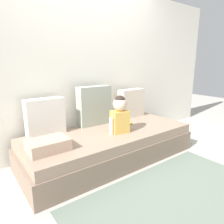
% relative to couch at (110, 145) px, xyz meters
% --- Properties ---
extents(ground_plane, '(12.00, 12.00, 0.00)m').
position_rel_couch_xyz_m(ground_plane, '(0.00, 0.00, -0.19)').
color(ground_plane, '#B2ADA3').
extents(back_wall, '(5.48, 0.10, 2.33)m').
position_rel_couch_xyz_m(back_wall, '(0.00, 0.60, 0.98)').
color(back_wall, silver).
rests_on(back_wall, ground).
extents(couch, '(2.28, 0.94, 0.38)m').
position_rel_couch_xyz_m(couch, '(0.00, 0.00, 0.00)').
color(couch, '#826C5B').
rests_on(couch, ground).
extents(throw_pillow_left, '(0.46, 0.16, 0.45)m').
position_rel_couch_xyz_m(throw_pillow_left, '(-0.71, 0.37, 0.42)').
color(throw_pillow_left, silver).
rests_on(throw_pillow_left, couch).
extents(throw_pillow_center, '(0.49, 0.16, 0.55)m').
position_rel_couch_xyz_m(throw_pillow_center, '(0.00, 0.37, 0.47)').
color(throw_pillow_center, '#99A393').
rests_on(throw_pillow_center, couch).
extents(throw_pillow_right, '(0.45, 0.16, 0.45)m').
position_rel_couch_xyz_m(throw_pillow_right, '(0.71, 0.37, 0.42)').
color(throw_pillow_right, beige).
rests_on(throw_pillow_right, couch).
extents(toddler, '(0.32, 0.20, 0.48)m').
position_rel_couch_xyz_m(toddler, '(0.08, -0.11, 0.44)').
color(toddler, gold).
rests_on(toddler, couch).
extents(banana, '(0.18, 0.08, 0.04)m').
position_rel_couch_xyz_m(banana, '(0.35, 0.04, 0.21)').
color(banana, yellow).
rests_on(banana, couch).
extents(folded_blanket, '(0.40, 0.28, 0.12)m').
position_rel_couch_xyz_m(folded_blanket, '(-0.86, -0.12, 0.26)').
color(folded_blanket, tan).
rests_on(folded_blanket, couch).
extents(floor_rug, '(2.05, 1.00, 0.01)m').
position_rel_couch_xyz_m(floor_rug, '(0.00, -1.02, -0.19)').
color(floor_rug, slate).
rests_on(floor_rug, ground).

